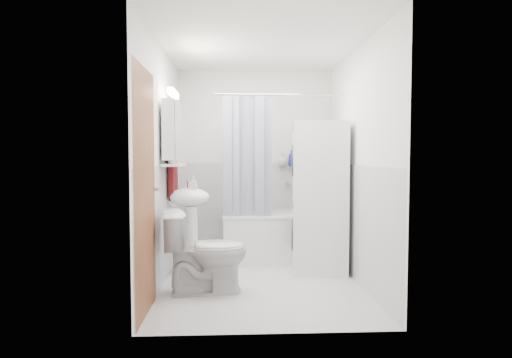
{
  "coord_description": "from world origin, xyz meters",
  "views": [
    {
      "loc": [
        -0.25,
        -4.33,
        1.29
      ],
      "look_at": [
        -0.04,
        0.15,
        1.05
      ],
      "focal_mm": 30.0,
      "sensor_mm": 36.0,
      "label": 1
    }
  ],
  "objects_px": {
    "toilet": "(206,252)",
    "sink": "(190,210)",
    "bathtub": "(286,234)",
    "washer_dryer": "(319,197)"
  },
  "relations": [
    {
      "from": "bathtub",
      "to": "washer_dryer",
      "type": "bearing_deg",
      "value": -59.17
    },
    {
      "from": "toilet",
      "to": "sink",
      "type": "bearing_deg",
      "value": 12.06
    },
    {
      "from": "washer_dryer",
      "to": "toilet",
      "type": "height_order",
      "value": "washer_dryer"
    },
    {
      "from": "sink",
      "to": "bathtub",
      "type": "bearing_deg",
      "value": 28.92
    },
    {
      "from": "bathtub",
      "to": "sink",
      "type": "distance_m",
      "value": 1.34
    },
    {
      "from": "sink",
      "to": "toilet",
      "type": "relative_size",
      "value": 1.33
    },
    {
      "from": "sink",
      "to": "washer_dryer",
      "type": "relative_size",
      "value": 0.63
    },
    {
      "from": "washer_dryer",
      "to": "toilet",
      "type": "distance_m",
      "value": 1.48
    },
    {
      "from": "bathtub",
      "to": "sink",
      "type": "relative_size",
      "value": 1.5
    },
    {
      "from": "toilet",
      "to": "bathtub",
      "type": "bearing_deg",
      "value": -43.85
    }
  ]
}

